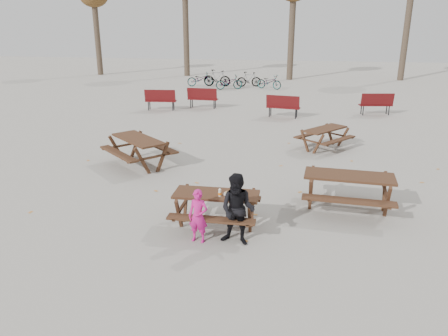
% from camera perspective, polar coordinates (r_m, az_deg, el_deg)
% --- Properties ---
extents(ground, '(80.00, 80.00, 0.00)m').
position_cam_1_polar(ground, '(9.56, -0.99, -7.61)').
color(ground, gray).
rests_on(ground, ground).
extents(main_picnic_table, '(1.80, 1.45, 0.78)m').
position_cam_1_polar(main_picnic_table, '(9.32, -1.01, -4.38)').
color(main_picnic_table, '#352013').
rests_on(main_picnic_table, ground).
extents(food_tray, '(0.18, 0.11, 0.03)m').
position_cam_1_polar(food_tray, '(9.15, 0.54, -3.43)').
color(food_tray, white).
rests_on(food_tray, main_picnic_table).
extents(bread_roll, '(0.14, 0.06, 0.05)m').
position_cam_1_polar(bread_roll, '(9.13, 0.54, -3.18)').
color(bread_roll, tan).
rests_on(bread_roll, food_tray).
extents(soda_bottle, '(0.07, 0.07, 0.17)m').
position_cam_1_polar(soda_bottle, '(9.06, -0.55, -3.29)').
color(soda_bottle, silver).
rests_on(soda_bottle, main_picnic_table).
extents(child, '(0.44, 0.32, 1.11)m').
position_cam_1_polar(child, '(8.74, -3.39, -6.29)').
color(child, '#CB197C').
rests_on(child, ground).
extents(adult, '(0.79, 0.66, 1.46)m').
position_cam_1_polar(adult, '(8.58, 1.80, -5.47)').
color(adult, black).
rests_on(adult, ground).
extents(picnic_table_east, '(2.15, 1.79, 0.87)m').
position_cam_1_polar(picnic_table_east, '(10.58, 15.86, -3.09)').
color(picnic_table_east, '#352013').
rests_on(picnic_table_east, ground).
extents(picnic_table_north, '(2.57, 2.55, 0.86)m').
position_cam_1_polar(picnic_table_north, '(13.52, -11.05, 2.08)').
color(picnic_table_north, '#352013').
rests_on(picnic_table_north, ground).
extents(picnic_table_far, '(2.12, 2.17, 0.73)m').
position_cam_1_polar(picnic_table_far, '(15.41, 12.97, 3.76)').
color(picnic_table_far, '#352013').
rests_on(picnic_table_far, ground).
extents(park_bench_row, '(11.81, 2.17, 1.03)m').
position_cam_1_polar(park_bench_row, '(21.08, 3.86, 8.64)').
color(park_bench_row, maroon).
rests_on(park_bench_row, ground).
extents(bicycle_row, '(6.40, 2.36, 1.08)m').
position_cam_1_polar(bicycle_row, '(28.94, 0.95, 11.41)').
color(bicycle_row, black).
rests_on(bicycle_row, ground).
extents(fallen_leaves, '(11.00, 11.00, 0.01)m').
position_cam_1_polar(fallen_leaves, '(11.76, 3.60, -2.38)').
color(fallen_leaves, orange).
rests_on(fallen_leaves, ground).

